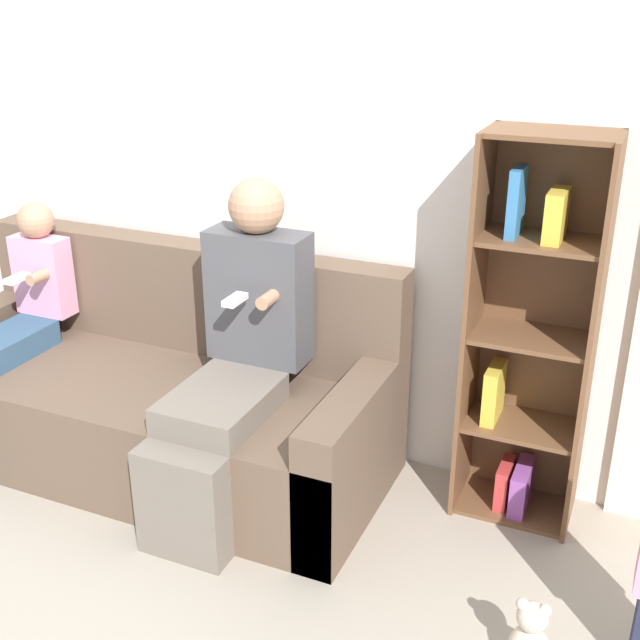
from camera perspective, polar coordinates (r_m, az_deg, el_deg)
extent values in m
plane|color=#9E9384|center=(3.25, -12.92, -14.88)|extent=(14.00, 14.00, 0.00)
cube|color=silver|center=(3.47, -5.26, 11.38)|extent=(10.00, 0.06, 2.55)
cube|color=brown|center=(3.52, -12.55, -7.49)|extent=(2.04, 0.68, 0.43)
cube|color=brown|center=(3.71, -9.13, -1.31)|extent=(2.04, 0.16, 0.91)
cube|color=brown|center=(3.08, 1.98, -10.12)|extent=(0.16, 0.68, 0.57)
cube|color=#70665B|center=(3.01, -9.76, -12.89)|extent=(0.34, 0.12, 0.43)
cube|color=#70665B|center=(3.09, -7.06, -5.94)|extent=(0.34, 0.48, 0.11)
cube|color=#4C4C51|center=(3.21, -4.35, 1.69)|extent=(0.41, 0.18, 0.53)
sphere|color=tan|center=(3.10, -4.56, 8.09)|extent=(0.22, 0.22, 0.22)
cylinder|color=tan|center=(3.03, -3.76, 1.45)|extent=(0.05, 0.10, 0.05)
cube|color=white|center=(3.04, -6.06, 1.44)|extent=(0.05, 0.12, 0.02)
cube|color=#E599BC|center=(3.90, -19.09, 3.03)|extent=(0.26, 0.12, 0.37)
sphere|color=tan|center=(3.83, -19.59, 6.69)|extent=(0.16, 0.16, 0.16)
cylinder|color=tan|center=(3.77, -19.43, 2.89)|extent=(0.05, 0.10, 0.05)
cube|color=white|center=(3.78, -20.75, 2.78)|extent=(0.05, 0.12, 0.02)
cube|color=brown|center=(3.09, 10.81, -0.58)|extent=(0.02, 0.31, 1.50)
cube|color=brown|center=(3.03, 18.79, -1.87)|extent=(0.02, 0.31, 1.50)
cube|color=brown|center=(3.19, 15.22, -0.24)|extent=(0.45, 0.02, 1.50)
cube|color=brown|center=(3.41, 13.51, -12.69)|extent=(0.42, 0.27, 0.02)
cube|color=brown|center=(3.22, 14.11, -7.28)|extent=(0.42, 0.27, 0.02)
cube|color=brown|center=(3.05, 14.76, -1.22)|extent=(0.42, 0.27, 0.02)
cube|color=brown|center=(2.93, 15.48, 5.44)|extent=(0.42, 0.27, 0.02)
cube|color=brown|center=(2.84, 16.27, 12.59)|extent=(0.42, 0.27, 0.02)
cube|color=#934CA3|center=(3.36, 14.14, -11.41)|extent=(0.06, 0.22, 0.18)
cube|color=gold|center=(3.18, 12.26, -5.05)|extent=(0.05, 0.18, 0.22)
cube|color=#C63838|center=(3.36, 12.98, -11.22)|extent=(0.05, 0.17, 0.18)
cube|color=teal|center=(2.91, 13.79, 8.17)|extent=(0.04, 0.16, 0.24)
cube|color=gold|center=(2.90, 16.46, 7.15)|extent=(0.06, 0.18, 0.18)
sphere|color=beige|center=(2.65, 14.87, -19.75)|extent=(0.10, 0.10, 0.10)
sphere|color=beige|center=(2.62, 14.20, -18.99)|extent=(0.04, 0.04, 0.04)
sphere|color=beige|center=(2.62, 15.72, -19.26)|extent=(0.04, 0.04, 0.04)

